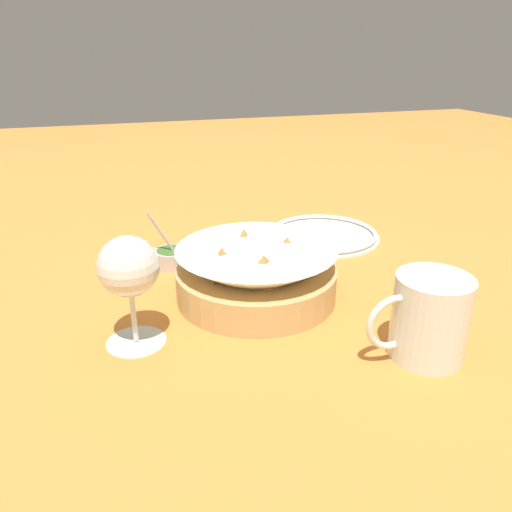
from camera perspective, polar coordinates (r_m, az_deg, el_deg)
The scene contains 6 objects.
ground_plane at distance 0.78m, azimuth -2.32°, elevation -5.01°, with size 4.00×4.00×0.00m, color orange.
food_basket at distance 0.78m, azimuth -0.01°, elevation -2.15°, with size 0.25×0.25×0.10m.
sauce_cup at distance 0.91m, azimuth -9.63°, elevation -0.10°, with size 0.07×0.06×0.11m.
wine_glass at distance 0.65m, azimuth -14.34°, elevation -1.61°, with size 0.08×0.08×0.15m.
beer_mug at distance 0.66m, azimuth 19.08°, elevation -6.98°, with size 0.14×0.10×0.11m.
side_plate at distance 1.04m, azimuth 7.72°, elevation 2.51°, with size 0.23×0.23×0.01m.
Camera 1 is at (0.18, 0.67, 0.37)m, focal length 35.00 mm.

